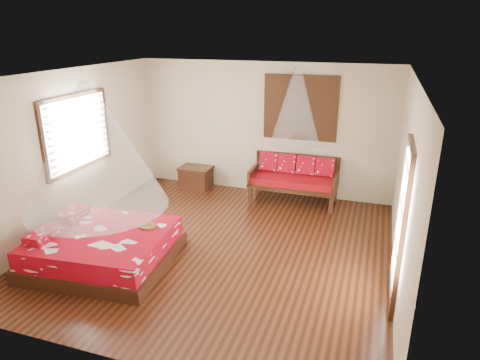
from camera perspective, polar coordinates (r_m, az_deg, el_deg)
name	(u,v)px	position (r m, az deg, el deg)	size (l,w,h in m)	color
room	(217,167)	(6.66, -3.06, 1.77)	(5.54, 5.54, 2.84)	black
bed	(103,247)	(6.99, -17.81, -8.56)	(2.17, 2.00, 0.63)	black
daybed	(294,177)	(8.91, 7.25, 0.38)	(1.78, 0.79, 0.94)	black
storage_chest	(196,177)	(9.72, -5.90, 0.37)	(0.72, 0.54, 0.49)	black
shutter_panel	(300,108)	(8.88, 8.07, 9.49)	(1.52, 0.06, 1.32)	black
window_left	(78,132)	(8.10, -20.84, 5.95)	(0.10, 1.74, 1.34)	black
glazed_door	(400,226)	(5.82, 20.58, -5.79)	(0.08, 1.02, 2.16)	black
wine_tray	(147,224)	(6.86, -12.27, -5.71)	(0.26, 0.26, 0.21)	brown
mosquito_net_main	(92,147)	(6.41, -19.16, 4.16)	(2.06, 2.06, 1.80)	white
mosquito_net_daybed	(296,107)	(8.42, 7.50, 9.64)	(0.98, 0.98, 1.50)	white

